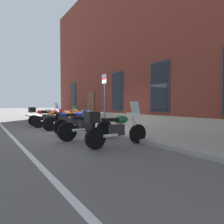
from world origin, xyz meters
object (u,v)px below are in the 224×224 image
Objects in this scene: motorcycle_red_sport at (53,117)px; motorcycle_yellow_naked at (87,126)px; motorcycle_green_touring at (115,128)px; barrel_planter at (75,115)px; motorcycle_silver_touring at (45,116)px; parking_sign at (104,93)px; motorcycle_blue_sport at (77,120)px; motorcycle_orange_sport at (66,118)px.

motorcycle_yellow_naked is (4.43, -0.14, -0.09)m from motorcycle_red_sport.
motorcycle_red_sport is 5.92m from motorcycle_green_touring.
barrel_planter is (-7.53, 2.01, -0.00)m from motorcycle_green_touring.
motorcycle_green_touring reaches higher than motorcycle_yellow_naked.
motorcycle_silver_touring reaches higher than motorcycle_yellow_naked.
parking_sign is (-1.73, 1.80, 1.31)m from motorcycle_yellow_naked.
parking_sign is at bearing 23.04° from motorcycle_silver_touring.
parking_sign is (-3.22, 1.67, 1.24)m from motorcycle_green_touring.
motorcycle_red_sport is 1.01× the size of motorcycle_blue_sport.
motorcycle_blue_sport is at bearing 168.58° from motorcycle_yellow_naked.
barrel_planter is at bearing 96.88° from motorcycle_silver_touring.
barrel_planter is at bearing 165.07° from motorcycle_green_touring.
motorcycle_silver_touring is at bearing -176.83° from motorcycle_blue_sport.
motorcycle_red_sport is at bearing -51.27° from barrel_planter.
motorcycle_silver_touring is 1.08× the size of motorcycle_blue_sport.
motorcycle_silver_touring is at bearing -177.38° from motorcycle_red_sport.
motorcycle_yellow_naked is at bearing -1.84° from motorcycle_red_sport.
barrel_planter is (-0.25, 2.07, -0.02)m from motorcycle_silver_touring.
motorcycle_yellow_naked is 6.41m from barrel_planter.
barrel_planter is at bearing 175.46° from parking_sign.
motorcycle_orange_sport is 2.92m from motorcycle_yellow_naked.
motorcycle_orange_sport is at bearing -30.21° from barrel_planter.
motorcycle_blue_sport is (4.23, 0.23, -0.00)m from motorcycle_silver_touring.
motorcycle_orange_sport is 0.97× the size of motorcycle_green_touring.
motorcycle_silver_touring is 1.03× the size of motorcycle_orange_sport.
motorcycle_red_sport is 1.95× the size of barrel_planter.
motorcycle_green_touring is at bearing -3.29° from motorcycle_blue_sport.
barrel_planter is (-3.14, 1.83, -0.02)m from motorcycle_orange_sport.
motorcycle_green_touring is at bearing 0.47° from motorcycle_silver_touring.
motorcycle_yellow_naked is 2.83m from parking_sign.
motorcycle_yellow_naked is 1.50m from motorcycle_green_touring.
motorcycle_orange_sport is 1.00× the size of motorcycle_yellow_naked.
motorcycle_red_sport is 3.40m from parking_sign.
motorcycle_yellow_naked is 0.97× the size of motorcycle_green_touring.
motorcycle_blue_sport is at bearing 176.71° from motorcycle_green_touring.
parking_sign is at bearing 152.68° from motorcycle_green_touring.
motorcycle_yellow_naked is at bearing -6.28° from motorcycle_orange_sport.
parking_sign is at bearing 96.61° from motorcycle_blue_sport.
motorcycle_red_sport is at bearing -173.44° from motorcycle_orange_sport.
motorcycle_green_touring is (4.39, -0.18, -0.01)m from motorcycle_orange_sport.
motorcycle_green_touring reaches higher than motorcycle_red_sport.
motorcycle_blue_sport is 0.93× the size of motorcycle_green_touring.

